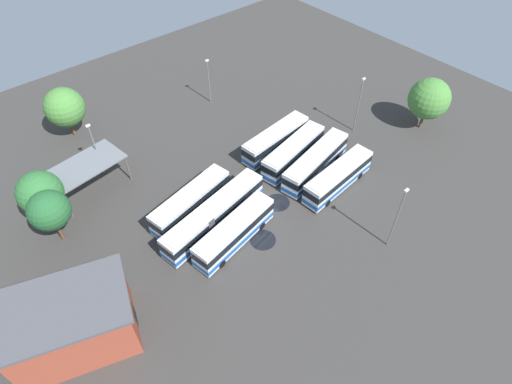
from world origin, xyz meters
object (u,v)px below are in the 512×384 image
(depot_building, at_px, (73,323))
(tree_west_edge, at_px, (49,211))
(lamp_post_far_corner, at_px, (359,103))
(tree_northeast, at_px, (429,99))
(bus_row0_slot2, at_px, (214,215))
(bus_row1_slot1, at_px, (316,162))
(lamp_post_near_entrance, at_px, (209,79))
(lamp_post_mid_lot, at_px, (96,148))
(bus_row1_slot3, at_px, (276,139))
(bus_row1_slot2, at_px, (293,152))
(tree_north_edge, at_px, (65,107))
(tree_northwest, at_px, (40,193))
(lamp_post_by_building, at_px, (397,217))
(bus_row0_slot3, at_px, (191,202))
(bus_row1_slot0, at_px, (338,177))
(maintenance_shelter, at_px, (85,166))
(bus_row0_slot1, at_px, (234,232))

(depot_building, bearing_deg, tree_west_edge, 74.32)
(lamp_post_far_corner, bearing_deg, tree_northeast, -36.58)
(bus_row0_slot2, distance_m, bus_row1_slot1, 15.82)
(lamp_post_near_entrance, distance_m, lamp_post_mid_lot, 21.42)
(depot_building, xyz_separation_m, lamp_post_mid_lot, (12.34, 19.96, 1.27))
(bus_row1_slot3, xyz_separation_m, lamp_post_mid_lot, (-20.77, 11.41, 2.59))
(bus_row1_slot2, relative_size, tree_north_edge, 1.52)
(lamp_post_near_entrance, bearing_deg, tree_northwest, -164.31)
(depot_building, xyz_separation_m, tree_northwest, (3.89, 16.06, 1.83))
(bus_row0_slot2, xyz_separation_m, bus_row1_slot1, (15.76, -1.33, -0.00))
(lamp_post_by_building, distance_m, tree_northwest, 39.46)
(depot_building, height_order, lamp_post_near_entrance, lamp_post_near_entrance)
(bus_row0_slot3, relative_size, lamp_post_far_corner, 1.33)
(depot_building, height_order, tree_northeast, tree_northeast)
(bus_row0_slot3, distance_m, bus_row1_slot0, 18.78)
(bus_row1_slot2, bearing_deg, maintenance_shelter, 150.46)
(bus_row0_slot3, relative_size, tree_west_edge, 1.62)
(bus_row1_slot0, xyz_separation_m, lamp_post_near_entrance, (-0.70, 26.51, 2.25))
(tree_north_edge, bearing_deg, maintenance_shelter, -103.73)
(lamp_post_far_corner, xyz_separation_m, tree_northwest, (-41.14, 11.83, 0.20))
(maintenance_shelter, xyz_separation_m, tree_northeast, (43.33, -20.05, 1.08))
(bus_row0_slot3, height_order, bus_row1_slot1, same)
(bus_row1_slot0, bearing_deg, bus_row0_slot1, 173.76)
(tree_north_edge, bearing_deg, bus_row0_slot1, -79.88)
(maintenance_shelter, distance_m, lamp_post_by_building, 37.28)
(bus_row1_slot2, height_order, maintenance_shelter, maintenance_shelter)
(bus_row1_slot1, height_order, lamp_post_near_entrance, lamp_post_near_entrance)
(depot_building, bearing_deg, maintenance_shelter, 61.49)
(bus_row1_slot0, relative_size, depot_building, 0.88)
(bus_row1_slot3, relative_size, lamp_post_by_building, 1.26)
(bus_row0_slot1, height_order, lamp_post_mid_lot, lamp_post_mid_lot)
(depot_building, bearing_deg, bus_row1_slot0, -3.68)
(bus_row0_slot3, distance_m, lamp_post_near_entrance, 24.02)
(bus_row0_slot1, relative_size, depot_building, 0.89)
(bus_row1_slot2, distance_m, lamp_post_mid_lot, 25.72)
(bus_row1_slot2, bearing_deg, tree_west_edge, 165.04)
(bus_row0_slot2, bearing_deg, lamp_post_near_entrance, 54.64)
(bus_row1_slot1, height_order, tree_west_edge, tree_west_edge)
(bus_row1_slot0, relative_size, maintenance_shelter, 1.15)
(depot_building, height_order, tree_west_edge, tree_west_edge)
(maintenance_shelter, bearing_deg, bus_row0_slot3, -57.43)
(bus_row1_slot1, height_order, maintenance_shelter, maintenance_shelter)
(lamp_post_by_building, bearing_deg, lamp_post_mid_lot, 120.64)
(lamp_post_near_entrance, bearing_deg, bus_row1_slot3, -90.70)
(lamp_post_by_building, height_order, lamp_post_mid_lot, lamp_post_by_building)
(bus_row0_slot1, xyz_separation_m, bus_row1_slot2, (14.69, 5.52, 0.00))
(bus_row1_slot0, height_order, maintenance_shelter, maintenance_shelter)
(bus_row1_slot3, distance_m, lamp_post_by_building, 21.07)
(bus_row1_slot3, bearing_deg, lamp_post_far_corner, -19.90)
(bus_row1_slot2, relative_size, lamp_post_far_corner, 1.32)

